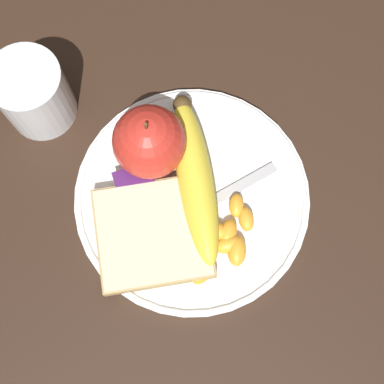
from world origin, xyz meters
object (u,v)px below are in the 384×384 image
at_px(apple, 149,142).
at_px(jam_packet, 135,184).
at_px(juice_glass, 34,95).
at_px(bread_slice, 153,234).
at_px(plate, 192,197).
at_px(banana, 195,177).
at_px(fork, 200,208).

bearing_deg(apple, jam_packet, -132.38).
relative_size(juice_glass, bread_slice, 0.62).
bearing_deg(plate, juice_glass, 129.41).
height_order(banana, jam_packet, banana).
distance_m(juice_glass, fork, 0.23).
height_order(juice_glass, bread_slice, juice_glass).
bearing_deg(fork, juice_glass, -63.70).
distance_m(plate, apple, 0.08).
bearing_deg(jam_packet, bread_slice, -88.48).
bearing_deg(bread_slice, banana, 34.76).
xyz_separation_m(plate, bread_slice, (-0.06, -0.03, 0.02)).
bearing_deg(bread_slice, apple, 73.61).
relative_size(plate, bread_slice, 1.93).
distance_m(bread_slice, jam_packet, 0.06).
distance_m(banana, jam_packet, 0.07).
bearing_deg(apple, fork, -67.85).
xyz_separation_m(apple, banana, (0.04, -0.05, -0.02)).
distance_m(banana, bread_slice, 0.08).
xyz_separation_m(plate, juice_glass, (-0.14, 0.17, 0.03)).
xyz_separation_m(plate, apple, (-0.03, 0.06, 0.05)).
distance_m(apple, fork, 0.09).
bearing_deg(banana, jam_packet, 165.71).
height_order(juice_glass, jam_packet, juice_glass).
relative_size(fork, jam_packet, 3.85).
bearing_deg(bread_slice, jam_packet, 91.52).
bearing_deg(plate, banana, 60.36).
bearing_deg(fork, jam_packet, -49.55).
bearing_deg(apple, juice_glass, 136.59).
bearing_deg(banana, apple, 127.17).
height_order(bread_slice, jam_packet, same).
relative_size(banana, jam_packet, 4.64).
xyz_separation_m(apple, jam_packet, (-0.03, -0.03, -0.03)).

